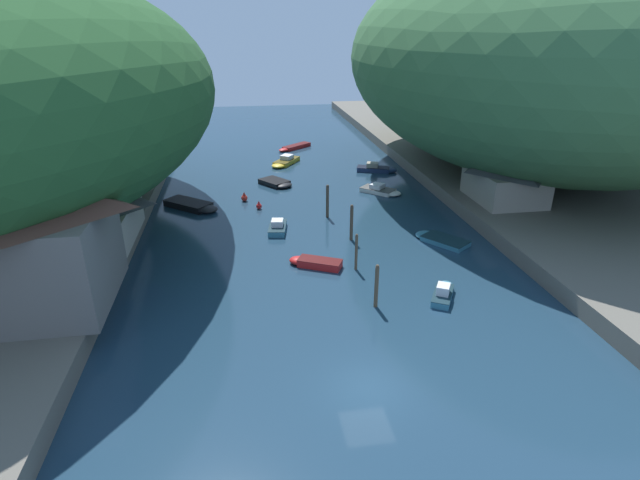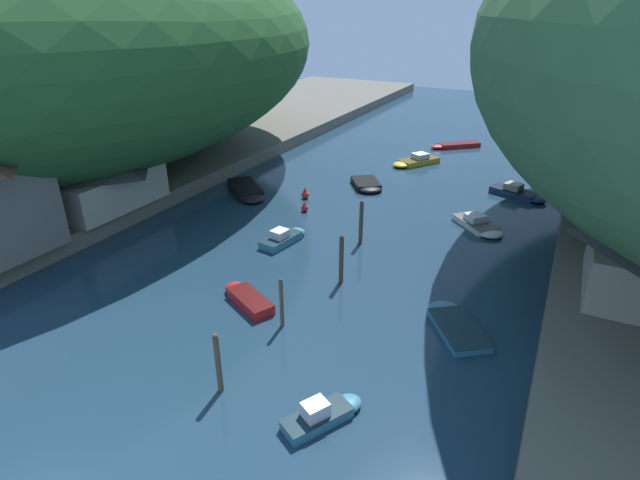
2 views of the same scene
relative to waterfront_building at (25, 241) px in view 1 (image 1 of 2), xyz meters
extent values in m
plane|color=#1E384C|center=(18.13, 20.79, -5.38)|extent=(130.00, 130.00, 0.00)
cube|color=#666056|center=(-7.41, 20.79, -4.73)|extent=(22.00, 120.00, 1.29)
cube|color=#666056|center=(43.66, 20.79, -4.73)|extent=(22.00, 120.00, 1.29)
ellipsoid|color=#3D6B3D|center=(44.76, 24.12, 7.85)|extent=(39.30, 55.02, 23.87)
cube|color=slate|center=(0.00, 0.00, -1.19)|extent=(8.70, 8.19, 5.79)
pyramid|color=brown|center=(0.00, 0.00, 2.77)|extent=(9.40, 8.84, 2.13)
cube|color=#B2A899|center=(0.33, 9.66, -2.74)|extent=(7.29, 8.13, 2.68)
pyramid|color=#4C4C51|center=(0.33, 9.66, -0.53)|extent=(7.87, 8.78, 1.75)
cube|color=gray|center=(37.05, 13.47, -2.65)|extent=(5.65, 7.02, 2.86)
pyramid|color=#4C4C51|center=(37.05, 13.47, -0.25)|extent=(6.10, 7.58, 1.94)
cube|color=silver|center=(26.94, 21.47, -5.16)|extent=(3.86, 3.80, 0.43)
ellipsoid|color=silver|center=(28.22, 20.25, -5.16)|extent=(2.51, 2.51, 0.43)
cube|color=#504E4A|center=(26.94, 21.47, -4.93)|extent=(3.94, 3.87, 0.03)
cube|color=silver|center=(26.86, 21.54, -4.70)|extent=(1.80, 1.81, 0.50)
cube|color=teal|center=(15.32, 12.22, -5.12)|extent=(1.90, 3.34, 0.51)
ellipsoid|color=teal|center=(15.57, 13.77, -5.12)|extent=(1.58, 1.77, 0.51)
cube|color=#132A33|center=(15.32, 12.22, -4.85)|extent=(1.94, 3.41, 0.03)
cube|color=silver|center=(15.31, 12.12, -4.58)|extent=(1.16, 1.25, 0.58)
cube|color=black|center=(16.08, 26.13, -5.12)|extent=(3.65, 3.87, 0.51)
ellipsoid|color=black|center=(17.02, 24.84, -5.12)|extent=(2.62, 2.52, 0.51)
cube|color=black|center=(16.08, 26.13, -4.85)|extent=(3.72, 3.95, 0.03)
cube|color=red|center=(17.88, 4.64, -5.10)|extent=(3.45, 2.59, 0.56)
ellipsoid|color=red|center=(16.45, 5.36, -5.10)|extent=(1.98, 1.81, 0.56)
cube|color=#450A0A|center=(17.88, 4.64, -4.80)|extent=(3.52, 2.64, 0.03)
cube|color=teal|center=(28.90, 7.33, -5.18)|extent=(3.81, 4.16, 0.39)
ellipsoid|color=teal|center=(27.81, 8.81, -5.18)|extent=(2.63, 2.62, 0.39)
cube|color=#132A33|center=(28.90, 7.33, -4.97)|extent=(3.88, 4.24, 0.03)
cube|color=teal|center=(25.18, -1.36, -5.15)|extent=(2.41, 3.07, 0.45)
ellipsoid|color=teal|center=(25.88, -0.10, -5.15)|extent=(1.65, 1.79, 0.45)
cube|color=#132A33|center=(25.18, -1.36, -4.91)|extent=(2.46, 3.13, 0.03)
cube|color=silver|center=(25.13, -1.44, -4.60)|extent=(1.19, 1.27, 0.65)
cube|color=navy|center=(28.59, 29.72, -5.12)|extent=(4.24, 2.90, 0.52)
ellipsoid|color=navy|center=(30.43, 29.05, -5.12)|extent=(2.38, 2.16, 0.52)
cube|color=black|center=(28.59, 29.72, -4.84)|extent=(4.32, 2.96, 0.03)
cube|color=#9E937F|center=(28.48, 29.76, -4.57)|extent=(1.68, 1.57, 0.57)
cube|color=gold|center=(18.36, 35.20, -5.12)|extent=(3.86, 4.62, 0.52)
ellipsoid|color=gold|center=(17.21, 33.39, -5.12)|extent=(2.63, 2.75, 0.52)
cube|color=#4C3E0E|center=(18.36, 35.20, -4.85)|extent=(3.93, 4.71, 0.03)
cube|color=silver|center=(18.43, 35.32, -4.57)|extent=(1.90, 1.96, 0.57)
cube|color=red|center=(20.68, 43.66, -5.13)|extent=(4.50, 4.21, 0.49)
ellipsoid|color=red|center=(18.87, 42.06, -5.13)|extent=(2.65, 2.56, 0.49)
cube|color=#450A0A|center=(20.68, 43.66, -4.88)|extent=(4.59, 4.29, 0.03)
cube|color=black|center=(7.04, 19.82, -5.08)|extent=(5.03, 4.77, 0.60)
ellipsoid|color=black|center=(8.85, 18.24, -5.08)|extent=(3.14, 3.11, 0.60)
cube|color=black|center=(7.04, 19.82, -4.76)|extent=(5.13, 4.86, 0.03)
cylinder|color=brown|center=(20.54, -1.58, -3.95)|extent=(0.26, 0.26, 2.86)
sphere|color=brown|center=(20.54, -1.58, -2.47)|extent=(0.23, 0.23, 0.23)
cylinder|color=brown|center=(20.46, 3.80, -4.01)|extent=(0.21, 0.21, 2.74)
sphere|color=brown|center=(20.46, 3.80, -2.60)|extent=(0.19, 0.19, 0.19)
cylinder|color=#4C3D2D|center=(21.31, 9.30, -3.89)|extent=(0.27, 0.27, 2.97)
sphere|color=#4C3D2D|center=(21.31, 9.30, -2.35)|extent=(0.24, 0.24, 0.24)
cylinder|color=#4C3D2D|center=(20.25, 14.91, -3.87)|extent=(0.28, 0.28, 3.02)
sphere|color=#4C3D2D|center=(20.25, 14.91, -2.31)|extent=(0.25, 0.25, 0.25)
sphere|color=red|center=(13.97, 18.19, -5.10)|extent=(0.56, 0.56, 0.56)
cone|color=red|center=(13.97, 18.19, -4.68)|extent=(0.28, 0.28, 0.28)
sphere|color=red|center=(12.60, 20.83, -5.05)|extent=(0.66, 0.66, 0.66)
cone|color=red|center=(12.60, 20.83, -4.55)|extent=(0.33, 0.33, 0.33)
cylinder|color=#282D3D|center=(2.30, 9.42, -3.66)|extent=(0.13, 0.13, 0.85)
cylinder|color=#282D3D|center=(2.32, 9.59, -3.66)|extent=(0.13, 0.13, 0.85)
cube|color=gold|center=(2.31, 9.50, -2.92)|extent=(0.28, 0.41, 0.62)
sphere|color=beige|center=(2.31, 9.50, -2.50)|extent=(0.22, 0.22, 0.22)
cylinder|color=#282D3D|center=(1.16, 1.23, -3.66)|extent=(0.13, 0.13, 0.85)
cylinder|color=#282D3D|center=(1.21, 1.40, -3.66)|extent=(0.13, 0.13, 0.85)
cube|color=#B2231E|center=(1.18, 1.32, -2.92)|extent=(0.32, 0.43, 0.62)
sphere|color=tan|center=(1.18, 1.32, -2.50)|extent=(0.22, 0.22, 0.22)
camera|label=1|loc=(12.58, -28.54, 11.45)|focal=28.00mm
camera|label=2|loc=(32.07, -14.67, 10.09)|focal=28.00mm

